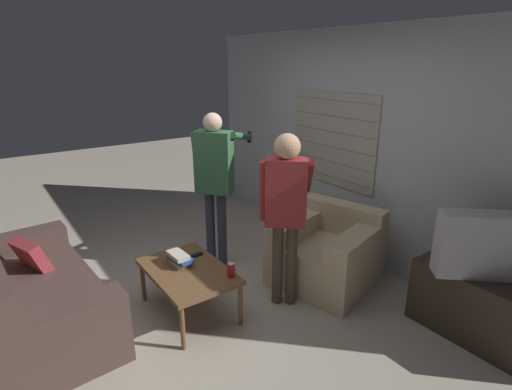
{
  "coord_description": "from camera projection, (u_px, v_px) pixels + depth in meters",
  "views": [
    {
      "loc": [
        2.97,
        -1.46,
        2.2
      ],
      "look_at": [
        0.09,
        0.61,
        1.0
      ],
      "focal_mm": 28.0,
      "sensor_mm": 36.0,
      "label": 1
    }
  ],
  "objects": [
    {
      "name": "armchair_beige",
      "position": [
        327.0,
        253.0,
        4.1
      ],
      "size": [
        1.12,
        1.1,
        0.78
      ],
      "rotation": [
        0.0,
        0.0,
        3.4
      ],
      "color": "#C6B289",
      "rests_on": "ground_plane"
    },
    {
      "name": "soda_can",
      "position": [
        231.0,
        270.0,
        3.41
      ],
      "size": [
        0.07,
        0.07,
        0.13
      ],
      "color": "red",
      "rests_on": "coffee_table"
    },
    {
      "name": "person_left_standing",
      "position": [
        215.0,
        173.0,
        4.2
      ],
      "size": [
        0.48,
        0.83,
        1.71
      ],
      "rotation": [
        0.0,
        0.0,
        0.69
      ],
      "color": "#33384C",
      "rests_on": "ground_plane"
    },
    {
      "name": "person_right_standing",
      "position": [
        286.0,
        201.0,
        3.52
      ],
      "size": [
        0.46,
        0.7,
        1.63
      ],
      "rotation": [
        0.0,
        0.0,
        0.85
      ],
      "color": "#4C4233",
      "rests_on": "ground_plane"
    },
    {
      "name": "tv",
      "position": [
        494.0,
        245.0,
        3.1
      ],
      "size": [
        0.72,
        0.77,
        0.53
      ],
      "rotation": [
        0.0,
        0.0,
        3.98
      ],
      "color": "#B2B2B7",
      "rests_on": "tv_stand"
    },
    {
      "name": "ground_plane",
      "position": [
        198.0,
        304.0,
        3.79
      ],
      "size": [
        16.0,
        16.0,
        0.0
      ],
      "primitive_type": "plane",
      "color": "#B2A893"
    },
    {
      "name": "book_stack",
      "position": [
        179.0,
        259.0,
        3.61
      ],
      "size": [
        0.27,
        0.18,
        0.11
      ],
      "color": "beige",
      "rests_on": "coffee_table"
    },
    {
      "name": "coffee_table",
      "position": [
        188.0,
        273.0,
        3.56
      ],
      "size": [
        0.93,
        0.63,
        0.44
      ],
      "color": "brown",
      "rests_on": "ground_plane"
    },
    {
      "name": "spare_remote",
      "position": [
        196.0,
        255.0,
        3.78
      ],
      "size": [
        0.05,
        0.13,
        0.02
      ],
      "rotation": [
        0.0,
        0.0,
        0.07
      ],
      "color": "black",
      "rests_on": "coffee_table"
    },
    {
      "name": "wall_back",
      "position": [
        352.0,
        146.0,
        4.51
      ],
      "size": [
        5.2,
        0.08,
        2.55
      ],
      "color": "#ADB2B7",
      "rests_on": "ground_plane"
    },
    {
      "name": "couch_blue",
      "position": [
        31.0,
        296.0,
        3.37
      ],
      "size": [
        1.89,
        0.99,
        0.86
      ],
      "rotation": [
        0.0,
        0.0,
        0.06
      ],
      "color": "#4C3833",
      "rests_on": "ground_plane"
    },
    {
      "name": "tv_stand",
      "position": [
        482.0,
        306.0,
        3.27
      ],
      "size": [
        1.04,
        0.49,
        0.57
      ],
      "color": "#33281E",
      "rests_on": "ground_plane"
    }
  ]
}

